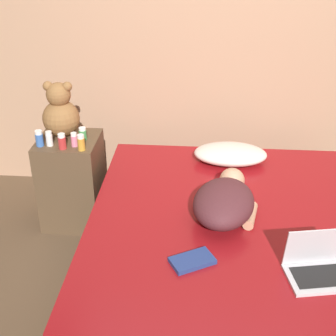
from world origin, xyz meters
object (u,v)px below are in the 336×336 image
Objects in this scene: teddy_bear at (61,113)px; bottle_blue at (39,138)px; bottle_white at (49,139)px; pillow at (230,154)px; person_lying at (225,201)px; bottle_green at (83,134)px; bottle_pink at (74,140)px; laptop at (318,266)px; book at (192,261)px; bottle_amber at (81,143)px; bottle_red at (62,141)px.

teddy_bear is 3.54× the size of bottle_blue.
pillow is at bearing 9.86° from bottle_white.
bottle_green is (-0.95, 0.57, 0.13)m from person_lying.
bottle_pink is 1.10× the size of bottle_green.
laptop is (0.37, -1.14, -0.01)m from pillow.
person_lying is 7.41× the size of bottle_green.
bottle_blue is at bearing 139.55° from book.
person_lying is 6.39× the size of bottle_white.
teddy_bear is 3.56× the size of bottle_amber.
bottle_pink is at bearing 1.08° from bottle_white.
teddy_bear is (-1.53, 1.10, 0.30)m from laptop.
bottle_green is at bearing -174.35° from pillow.
book is at bearing -48.41° from bottle_amber.
bottle_white is (-1.15, 0.46, 0.13)m from person_lying.
person_lying is 1.14m from bottle_red.
bottle_pink is 0.08m from bottle_amber.
pillow is 1.15m from bottle_red.
person_lying is 1.29m from teddy_bear.
bottle_pink reaches higher than book.
bottle_blue is (-0.26, -0.12, 0.01)m from bottle_green.
laptop is at bearing -31.17° from bottle_red.
laptop is at bearing -72.07° from pillow.
laptop is at bearing -36.36° from person_lying.
teddy_bear is 0.31m from bottle_amber.
bottle_amber is (0.03, -0.16, 0.01)m from bottle_green.
bottle_amber is (0.23, -0.05, 0.00)m from bottle_white.
laptop reaches higher than book.
laptop is 3.37× the size of bottle_white.
bottle_pink is 0.90× the size of bottle_red.
teddy_bear is 1.45m from book.
bottle_green is at bearing 100.41° from bottle_amber.
pillow is 5.83× the size of bottle_green.
laptop is at bearing -35.67° from teddy_bear.
bottle_amber is (0.18, -0.22, -0.11)m from teddy_bear.
bottle_blue is (-0.06, -0.01, 0.00)m from bottle_white.
bottle_amber reaches higher than bottle_pink.
bottle_blue is 0.29m from bottle_amber.
bottle_blue reaches higher than bottle_pink.
bottle_pink is at bearing 135.56° from laptop.
bottle_white reaches higher than laptop.
book is at bearing -52.23° from bottle_green.
book is at bearing -99.98° from person_lying.
pillow is at bearing 2.11° from teddy_bear.
bottle_green is at bearing 127.77° from book.
bottle_pink is at bearing 3.22° from bottle_blue.
pillow is at bearing 14.92° from bottle_amber.
pillow is 5.32× the size of bottle_pink.
person_lying is at bearing 68.52° from book.
bottle_amber is at bearing 135.98° from laptop.
bottle_pink reaches higher than laptop.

